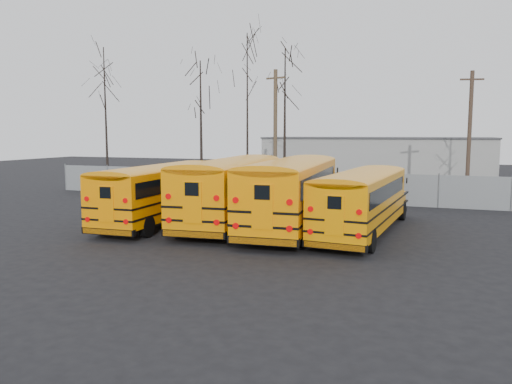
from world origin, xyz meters
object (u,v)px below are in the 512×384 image
at_px(bus_d, 363,197).
at_px(bus_b, 232,185).
at_px(bus_c, 293,187).
at_px(utility_pole_right, 469,134).
at_px(bus_a, 161,188).
at_px(utility_pole_left, 275,131).

bearing_deg(bus_d, bus_b, 179.61).
bearing_deg(bus_c, utility_pole_right, 56.33).
height_order(bus_b, bus_d, bus_b).
bearing_deg(bus_b, utility_pole_right, 45.75).
bearing_deg(bus_d, bus_c, 179.13).
distance_m(bus_d, utility_pole_right, 15.87).
relative_size(bus_b, utility_pole_right, 1.39).
relative_size(bus_a, bus_c, 0.89).
xyz_separation_m(bus_c, bus_d, (3.33, -0.32, -0.26)).
distance_m(utility_pole_left, utility_pole_right, 13.40).
bearing_deg(utility_pole_right, bus_b, -142.02).
xyz_separation_m(bus_a, bus_b, (3.41, 1.06, 0.19)).
height_order(bus_b, utility_pole_left, utility_pole_left).
distance_m(bus_c, utility_pole_right, 16.90).
bearing_deg(bus_b, bus_a, -167.75).
bearing_deg(bus_b, utility_pole_left, 92.72).
relative_size(bus_a, bus_b, 0.90).
bearing_deg(bus_a, bus_d, 0.47).
height_order(bus_a, bus_b, bus_b).
bearing_deg(bus_c, bus_d, -9.11).
xyz_separation_m(bus_c, utility_pole_left, (-4.88, 12.53, 2.70)).
distance_m(bus_a, utility_pole_right, 21.57).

